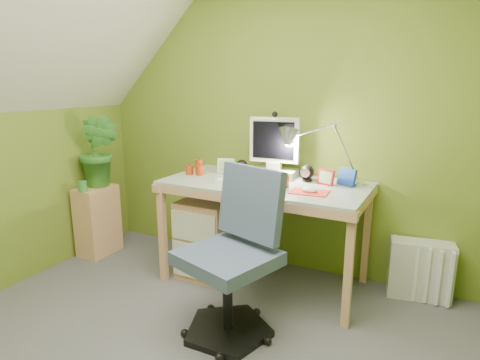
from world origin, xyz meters
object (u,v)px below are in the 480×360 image
at_px(potted_plant, 99,151).
at_px(desk, 264,233).
at_px(monitor, 275,146).
at_px(radiator, 420,270).
at_px(side_ledge, 98,221).
at_px(desk_lamp, 334,139).
at_px(task_chair, 227,254).

bearing_deg(potted_plant, desk, 4.65).
height_order(desk, monitor, monitor).
height_order(monitor, potted_plant, monitor).
height_order(desk, radiator, desk).
xyz_separation_m(monitor, potted_plant, (-1.51, -0.30, -0.10)).
bearing_deg(side_ledge, desk, 6.39).
bearing_deg(radiator, side_ledge, -179.17).
height_order(monitor, radiator, monitor).
distance_m(desk, side_ledge, 1.55).
bearing_deg(desk_lamp, desk, -163.71).
height_order(task_chair, radiator, task_chair).
bearing_deg(desk_lamp, monitor, 174.49).
xyz_separation_m(desk, radiator, (1.09, 0.27, -0.19)).
bearing_deg(desk, monitor, 91.66).
distance_m(task_chair, radiator, 1.46).
bearing_deg(side_ledge, radiator, 9.53).
height_order(potted_plant, radiator, potted_plant).
height_order(desk_lamp, task_chair, desk_lamp).
bearing_deg(side_ledge, monitor, 12.89).
relative_size(monitor, desk_lamp, 0.74).
bearing_deg(potted_plant, radiator, 8.58).
bearing_deg(side_ledge, potted_plant, 55.76).
relative_size(desk, side_ledge, 2.41).
height_order(desk, potted_plant, potted_plant).
distance_m(side_ledge, task_chair, 1.71).
xyz_separation_m(desk_lamp, potted_plant, (-1.96, -0.30, -0.19)).
bearing_deg(desk_lamp, potted_plant, -176.73).
bearing_deg(monitor, task_chair, -91.47).
distance_m(monitor, radiator, 1.37).
distance_m(monitor, potted_plant, 1.54).
distance_m(desk_lamp, task_chair, 1.15).
relative_size(potted_plant, task_chair, 0.61).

